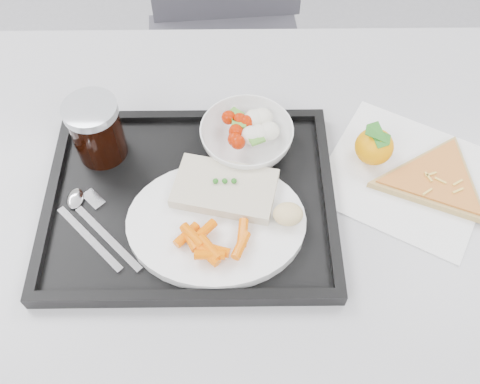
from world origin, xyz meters
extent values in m
cube|color=#B2B2B5|center=(0.00, 0.30, 0.73)|extent=(1.20, 0.80, 0.03)
cylinder|color=#47474C|center=(-0.54, 0.64, 0.36)|extent=(0.04, 0.04, 0.72)
cylinder|color=#47474C|center=(0.54, 0.64, 0.36)|extent=(0.04, 0.04, 0.72)
cube|color=#3B3940|center=(-0.01, 0.92, 0.45)|extent=(0.45, 0.45, 0.04)
cylinder|color=#47474C|center=(-0.19, 0.74, 0.21)|extent=(0.03, 0.03, 0.43)
cylinder|color=#47474C|center=(0.17, 0.74, 0.21)|extent=(0.03, 0.03, 0.43)
cylinder|color=#47474C|center=(-0.19, 1.10, 0.21)|extent=(0.03, 0.03, 0.43)
cylinder|color=#47474C|center=(0.17, 1.10, 0.21)|extent=(0.03, 0.03, 0.43)
cube|color=black|center=(-0.06, 0.28, 0.76)|extent=(0.45, 0.35, 0.01)
cube|color=black|center=(-0.06, 0.45, 0.77)|extent=(0.45, 0.02, 0.01)
cube|color=black|center=(-0.06, 0.11, 0.77)|extent=(0.45, 0.02, 0.01)
cube|color=black|center=(0.15, 0.28, 0.77)|extent=(0.02, 0.32, 0.01)
cube|color=black|center=(-0.28, 0.28, 0.77)|extent=(0.02, 0.32, 0.01)
cylinder|color=white|center=(-0.02, 0.23, 0.77)|extent=(0.27, 0.27, 0.02)
cube|color=beige|center=(-0.01, 0.28, 0.79)|extent=(0.17, 0.12, 0.02)
sphere|color=#236B1C|center=(-0.02, 0.28, 0.81)|extent=(0.01, 0.01, 0.01)
sphere|color=#236B1C|center=(-0.01, 0.28, 0.81)|extent=(0.01, 0.01, 0.01)
sphere|color=#236B1C|center=(0.00, 0.28, 0.81)|extent=(0.01, 0.01, 0.01)
ellipsoid|color=beige|center=(0.08, 0.23, 0.80)|extent=(0.05, 0.05, 0.03)
imported|color=white|center=(0.03, 0.38, 0.79)|extent=(0.15, 0.15, 0.05)
cylinder|color=black|center=(-0.21, 0.37, 0.81)|extent=(0.08, 0.08, 0.10)
cylinder|color=#A5A8AD|center=(-0.21, 0.37, 0.87)|extent=(0.09, 0.09, 0.01)
cube|color=silver|center=(-0.21, 0.21, 0.77)|extent=(0.11, 0.11, 0.00)
ellipsoid|color=silver|center=(-0.24, 0.28, 0.77)|extent=(0.05, 0.05, 0.01)
cube|color=silver|center=(-0.18, 0.21, 0.77)|extent=(0.11, 0.11, 0.00)
cube|color=silver|center=(-0.22, 0.28, 0.77)|extent=(0.04, 0.04, 0.00)
cube|color=white|center=(0.29, 0.33, 0.75)|extent=(0.34, 0.33, 0.00)
ellipsoid|color=orange|center=(0.23, 0.36, 0.79)|extent=(0.07, 0.07, 0.06)
cube|color=#236B1C|center=(0.23, 0.36, 0.81)|extent=(0.03, 0.05, 0.02)
cube|color=#236B1C|center=(0.23, 0.36, 0.81)|extent=(0.05, 0.03, 0.02)
cylinder|color=#E3A373|center=(0.33, 0.31, 0.76)|extent=(0.24, 0.24, 0.01)
cylinder|color=#B85923|center=(0.33, 0.31, 0.77)|extent=(0.21, 0.21, 0.00)
cube|color=#EABC47|center=(0.36, 0.30, 0.77)|extent=(0.02, 0.01, 0.00)
cube|color=#EABC47|center=(0.36, 0.28, 0.77)|extent=(0.02, 0.01, 0.00)
cube|color=#EABC47|center=(0.33, 0.30, 0.77)|extent=(0.02, 0.01, 0.00)
cube|color=#EABC47|center=(0.32, 0.32, 0.77)|extent=(0.02, 0.01, 0.00)
cube|color=#EABC47|center=(0.32, 0.31, 0.77)|extent=(0.01, 0.02, 0.00)
cube|color=#EABC47|center=(0.31, 0.28, 0.77)|extent=(0.02, 0.01, 0.00)
cylinder|color=#F26200|center=(0.02, 0.20, 0.80)|extent=(0.02, 0.04, 0.01)
cylinder|color=#F26200|center=(-0.03, 0.16, 0.80)|extent=(0.04, 0.01, 0.01)
cylinder|color=#F26200|center=(-0.06, 0.19, 0.79)|extent=(0.03, 0.05, 0.01)
cylinder|color=#F26200|center=(-0.04, 0.20, 0.80)|extent=(0.04, 0.04, 0.01)
cylinder|color=#F26200|center=(-0.03, 0.16, 0.80)|extent=(0.04, 0.04, 0.01)
cylinder|color=#F26200|center=(0.01, 0.18, 0.80)|extent=(0.03, 0.05, 0.01)
cylinder|color=#F26200|center=(-0.05, 0.19, 0.80)|extent=(0.04, 0.04, 0.01)
cylinder|color=#F26200|center=(-0.02, 0.17, 0.80)|extent=(0.05, 0.03, 0.01)
cylinder|color=#F26200|center=(-0.06, 0.20, 0.79)|extent=(0.04, 0.04, 0.01)
cylinder|color=#F26200|center=(-0.03, 0.17, 0.80)|extent=(0.04, 0.04, 0.01)
sphere|color=#A31A00|center=(0.01, 0.41, 0.80)|extent=(0.02, 0.02, 0.02)
sphere|color=#A31A00|center=(0.00, 0.42, 0.80)|extent=(0.02, 0.02, 0.02)
sphere|color=#A31A00|center=(0.03, 0.40, 0.80)|extent=(0.02, 0.02, 0.02)
sphere|color=#A31A00|center=(0.01, 0.39, 0.80)|extent=(0.02, 0.02, 0.02)
sphere|color=#A31A00|center=(0.01, 0.36, 0.80)|extent=(0.02, 0.02, 0.02)
sphere|color=#A31A00|center=(0.01, 0.37, 0.80)|extent=(0.02, 0.02, 0.02)
ellipsoid|color=silver|center=(0.04, 0.41, 0.80)|extent=(0.04, 0.04, 0.03)
ellipsoid|color=silver|center=(0.03, 0.38, 0.80)|extent=(0.04, 0.04, 0.03)
ellipsoid|color=silver|center=(0.05, 0.38, 0.80)|extent=(0.04, 0.04, 0.03)
ellipsoid|color=silver|center=(0.05, 0.42, 0.80)|extent=(0.04, 0.04, 0.03)
ellipsoid|color=silver|center=(0.06, 0.39, 0.80)|extent=(0.04, 0.04, 0.03)
cube|color=#4F8E2E|center=(0.04, 0.37, 0.80)|extent=(0.03, 0.03, 0.00)
cube|color=#4F8E2E|center=(0.01, 0.42, 0.80)|extent=(0.03, 0.03, 0.00)
cube|color=#4F8E2E|center=(0.01, 0.40, 0.80)|extent=(0.03, 0.03, 0.00)
camera|label=1|loc=(0.01, -0.18, 1.47)|focal=40.00mm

